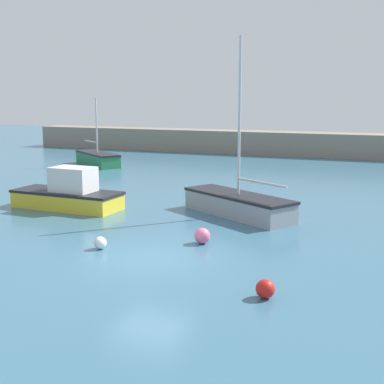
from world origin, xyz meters
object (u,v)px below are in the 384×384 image
Objects in this scene: motorboat_with_cabin at (69,194)px; sailboat_tall_mast at (238,204)px; sailboat_twin_hulled at (98,159)px; mooring_buoy_red at (265,289)px; mooring_buoy_white at (100,243)px; mooring_buoy_pink at (202,236)px.

motorboat_with_cabin is 0.69× the size of sailboat_tall_mast.
sailboat_tall_mast is at bearing -167.04° from motorboat_with_cabin.
sailboat_tall_mast is at bearing -3.91° from sailboat_twin_hulled.
sailboat_tall_mast is 14.96× the size of mooring_buoy_red.
motorboat_with_cabin is 7.13m from mooring_buoy_white.
mooring_buoy_white is at bearing 135.13° from motorboat_with_cabin.
sailboat_twin_hulled is at bearing 121.50° from mooring_buoy_white.
sailboat_tall_mast is 13.39× the size of mooring_buoy_pink.
mooring_buoy_red is at bearing -51.89° from mooring_buoy_pink.
mooring_buoy_pink is at bearing 128.11° from mooring_buoy_red.
mooring_buoy_pink is at bearing 121.83° from sailboat_tall_mast.
sailboat_tall_mast is (14.52, -12.23, 0.02)m from sailboat_twin_hulled.
sailboat_tall_mast reaches higher than motorboat_with_cabin.
mooring_buoy_pink reaches higher than mooring_buoy_red.
mooring_buoy_white is (-3.02, -1.92, -0.07)m from mooring_buoy_pink.
mooring_buoy_pink is (0.08, -4.74, -0.24)m from sailboat_tall_mast.
sailboat_twin_hulled is 15.24m from motorboat_with_cabin.
motorboat_with_cabin reaches higher than mooring_buoy_white.
mooring_buoy_white is (4.81, -5.24, -0.46)m from motorboat_with_cabin.
mooring_buoy_red is (6.35, -2.32, 0.04)m from mooring_buoy_white.
mooring_buoy_white is (-2.94, -6.66, -0.31)m from sailboat_tall_mast.
mooring_buoy_red is at bearing -20.08° from mooring_buoy_white.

